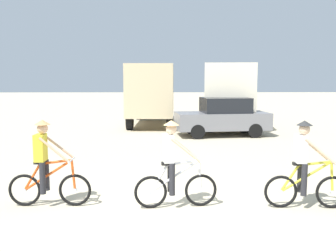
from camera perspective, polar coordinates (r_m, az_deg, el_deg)
The scene contains 7 objects.
ground_plane at distance 8.25m, azimuth 0.14°, elevation -11.67°, with size 120.00×120.00×0.00m, color beige.
box_truck_tan_camper at distance 21.72m, azimuth -2.39°, elevation 5.17°, with size 2.62×6.83×3.35m.
box_truck_cream_rv at distance 21.11m, azimuth 8.97°, elevation 5.03°, with size 3.26×7.01×3.35m.
sedan_parked at distance 17.67m, azimuth 8.18°, elevation 1.39°, with size 4.37×2.22×1.76m.
cyclist_orange_shirt at distance 8.34m, azimuth -17.75°, elevation -5.77°, with size 1.73×0.52×1.82m.
cyclist_cowboy_hat at distance 7.87m, azimuth 0.78°, elevation -6.19°, with size 1.73×0.52×1.82m.
cyclist_near_camera at distance 8.31m, azimuth 19.73°, elevation -5.90°, with size 1.73×0.52×1.82m.
Camera 1 is at (-0.18, -7.80, 2.68)m, focal length 40.81 mm.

